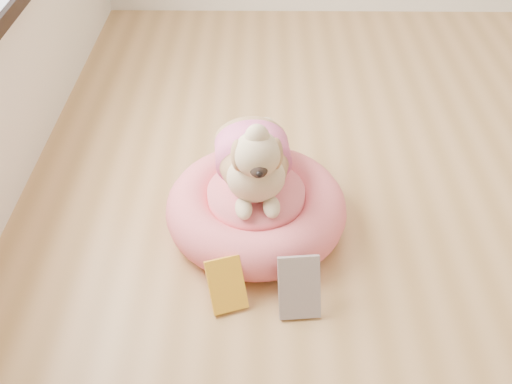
{
  "coord_description": "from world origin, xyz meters",
  "views": [
    {
      "loc": [
        -0.97,
        -1.48,
        1.6
      ],
      "look_at": [
        -0.99,
        0.13,
        0.21
      ],
      "focal_mm": 40.0,
      "sensor_mm": 36.0,
      "label": 1
    }
  ],
  "objects_px": {
    "pet_bed": "(256,208)",
    "book_white": "(299,287)",
    "dog": "(254,145)",
    "book_yellow": "(226,285)"
  },
  "relations": [
    {
      "from": "dog",
      "to": "book_white",
      "type": "bearing_deg",
      "value": -75.65
    },
    {
      "from": "pet_bed",
      "to": "dog",
      "type": "bearing_deg",
      "value": 103.42
    },
    {
      "from": "pet_bed",
      "to": "book_white",
      "type": "height_order",
      "value": "book_white"
    },
    {
      "from": "pet_bed",
      "to": "dog",
      "type": "height_order",
      "value": "dog"
    },
    {
      "from": "dog",
      "to": "book_yellow",
      "type": "xyz_separation_m",
      "value": [
        -0.09,
        -0.42,
        -0.29
      ]
    },
    {
      "from": "dog",
      "to": "book_yellow",
      "type": "height_order",
      "value": "dog"
    },
    {
      "from": "dog",
      "to": "book_yellow",
      "type": "distance_m",
      "value": 0.52
    },
    {
      "from": "pet_bed",
      "to": "book_yellow",
      "type": "relative_size",
      "value": 3.79
    },
    {
      "from": "pet_bed",
      "to": "book_white",
      "type": "relative_size",
      "value": 3.25
    },
    {
      "from": "pet_bed",
      "to": "book_yellow",
      "type": "height_order",
      "value": "pet_bed"
    }
  ]
}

